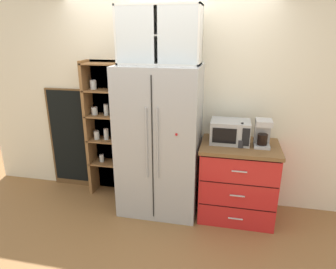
% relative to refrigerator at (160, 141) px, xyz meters
% --- Properties ---
extents(ground_plane, '(10.85, 10.85, 0.00)m').
position_rel_refrigerator_xyz_m(ground_plane, '(-0.00, -0.01, -0.89)').
color(ground_plane, olive).
extents(wall_back_cream, '(5.14, 0.10, 2.55)m').
position_rel_refrigerator_xyz_m(wall_back_cream, '(-0.00, 0.39, 0.38)').
color(wall_back_cream, silver).
rests_on(wall_back_cream, ground).
extents(refrigerator, '(0.94, 0.69, 1.78)m').
position_rel_refrigerator_xyz_m(refrigerator, '(0.00, 0.00, 0.00)').
color(refrigerator, '#ADAFB5').
rests_on(refrigerator, ground).
extents(pantry_shelf_column, '(0.56, 0.29, 1.79)m').
position_rel_refrigerator_xyz_m(pantry_shelf_column, '(-0.77, 0.27, 0.04)').
color(pantry_shelf_column, brown).
rests_on(pantry_shelf_column, ground).
extents(counter_cabinet, '(0.88, 0.66, 0.91)m').
position_rel_refrigerator_xyz_m(counter_cabinet, '(0.93, 0.02, -0.43)').
color(counter_cabinet, red).
rests_on(counter_cabinet, ground).
extents(microwave, '(0.44, 0.33, 0.26)m').
position_rel_refrigerator_xyz_m(microwave, '(0.81, 0.07, 0.15)').
color(microwave, '#ADAFB5').
rests_on(microwave, counter_cabinet).
extents(coffee_maker, '(0.17, 0.20, 0.31)m').
position_rel_refrigerator_xyz_m(coffee_maker, '(1.16, 0.03, 0.18)').
color(coffee_maker, '#B7B7BC').
rests_on(coffee_maker, counter_cabinet).
extents(mug_charcoal, '(0.12, 0.09, 0.09)m').
position_rel_refrigerator_xyz_m(mug_charcoal, '(0.94, -0.05, 0.06)').
color(mug_charcoal, '#2D2D33').
rests_on(mug_charcoal, counter_cabinet).
extents(mug_cream, '(0.12, 0.08, 0.09)m').
position_rel_refrigerator_xyz_m(mug_cream, '(0.94, 0.01, 0.07)').
color(mug_cream, silver).
rests_on(mug_cream, counter_cabinet).
extents(bottle_amber, '(0.07, 0.07, 0.27)m').
position_rel_refrigerator_xyz_m(bottle_amber, '(0.93, -0.03, 0.14)').
color(bottle_amber, brown).
rests_on(bottle_amber, counter_cabinet).
extents(upper_cabinet, '(0.90, 0.32, 0.61)m').
position_rel_refrigerator_xyz_m(upper_cabinet, '(-0.00, 0.05, 1.20)').
color(upper_cabinet, silver).
rests_on(upper_cabinet, refrigerator).
extents(chalkboard_menu, '(0.60, 0.04, 1.41)m').
position_rel_refrigerator_xyz_m(chalkboard_menu, '(-1.37, 0.31, -0.18)').
color(chalkboard_menu, brown).
rests_on(chalkboard_menu, ground).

